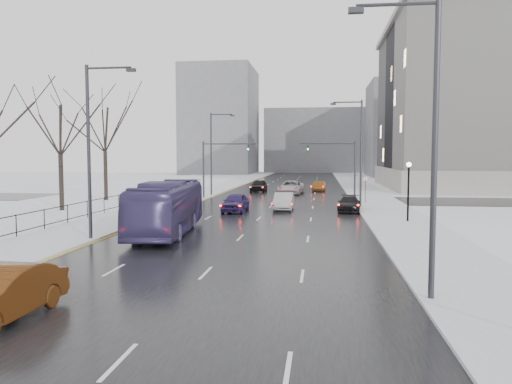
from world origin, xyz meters
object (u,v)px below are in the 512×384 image
at_px(mast_signal_left, 213,163).
at_px(no_uturn_sign, 366,181).
at_px(tree_park_d, 62,211).
at_px(streetlight_l_far, 213,150).
at_px(sedan_right_near, 284,201).
at_px(tree_park_e, 106,201).
at_px(mast_signal_right, 345,163).
at_px(sedan_center_near, 235,202).
at_px(sedan_right_cross, 291,187).
at_px(streetlight_r_mid, 359,148).
at_px(bus, 168,207).
at_px(sedan_right_far, 349,204).
at_px(streetlight_r_near, 428,134).
at_px(lamppost_r_mid, 408,183).
at_px(streetlight_l_near, 92,143).
at_px(sedan_right_distant, 319,186).
at_px(sedan_center_far, 259,186).

xyz_separation_m(mast_signal_left, no_uturn_sign, (16.53, -4.00, -1.81)).
xyz_separation_m(tree_park_d, streetlight_l_far, (9.63, 18.00, 5.62)).
distance_m(mast_signal_left, sedan_right_near, 14.21).
xyz_separation_m(tree_park_e, mast_signal_right, (25.53, 4.00, 4.11)).
distance_m(streetlight_l_far, sedan_center_near, 18.15).
bearing_deg(mast_signal_left, no_uturn_sign, -13.60).
bearing_deg(sedan_right_cross, no_uturn_sign, -49.43).
distance_m(streetlight_r_mid, bus, 21.64).
relative_size(sedan_right_near, sedan_right_cross, 0.78).
relative_size(streetlight_l_far, sedan_right_far, 2.16).
height_order(sedan_center_near, sedan_right_cross, sedan_right_cross).
height_order(tree_park_d, streetlight_r_near, streetlight_r_near).
bearing_deg(streetlight_r_near, sedan_right_far, 92.05).
bearing_deg(tree_park_d, sedan_right_near, 9.78).
xyz_separation_m(streetlight_r_near, lamppost_r_mid, (2.83, 20.00, -2.67)).
bearing_deg(streetlight_r_mid, lamppost_r_mid, -74.18).
xyz_separation_m(streetlight_r_mid, sedan_right_cross, (-7.15, 15.94, -4.74)).
height_order(mast_signal_left, sedan_right_near, mast_signal_left).
relative_size(streetlight_l_near, sedan_center_near, 2.10).
xyz_separation_m(streetlight_r_near, streetlight_r_mid, (0.00, 30.00, 0.00)).
relative_size(mast_signal_left, sedan_right_near, 1.38).
distance_m(no_uturn_sign, sedan_right_distant, 18.12).
xyz_separation_m(streetlight_l_near, streetlight_l_far, (0.00, 32.00, 0.00)).
relative_size(sedan_center_near, sedan_center_far, 0.97).
xyz_separation_m(tree_park_e, streetlight_l_far, (10.03, 8.00, 5.62)).
bearing_deg(sedan_right_far, sedan_center_far, 120.74).
height_order(sedan_center_near, sedan_right_distant, sedan_center_near).
xyz_separation_m(bus, sedan_right_near, (6.26, 14.19, -0.86)).
distance_m(tree_park_d, sedan_right_far, 25.18).
height_order(streetlight_l_far, sedan_right_far, streetlight_l_far).
xyz_separation_m(bus, sedan_right_far, (12.00, 13.82, -0.96)).
distance_m(tree_park_d, mast_signal_left, 17.96).
xyz_separation_m(no_uturn_sign, sedan_right_cross, (-8.18, 11.94, -1.42)).
relative_size(lamppost_r_mid, sedan_right_far, 0.93).
relative_size(sedan_right_near, sedan_right_distant, 1.15).
bearing_deg(tree_park_d, tree_park_e, 92.29).
xyz_separation_m(lamppost_r_mid, sedan_center_near, (-13.58, 5.40, -2.09)).
xyz_separation_m(streetlight_r_near, sedan_right_far, (-0.97, 26.95, -4.91)).
bearing_deg(sedan_right_far, sedan_right_distant, 101.36).
height_order(tree_park_d, streetlight_r_mid, streetlight_r_mid).
bearing_deg(sedan_right_cross, tree_park_d, -124.46).
bearing_deg(sedan_right_cross, mast_signal_right, -45.40).
bearing_deg(sedan_right_near, sedan_center_far, 102.84).
relative_size(streetlight_l_near, lamppost_r_mid, 2.34).
relative_size(streetlight_r_mid, sedan_right_near, 2.13).
relative_size(tree_park_d, bus, 1.07).
xyz_separation_m(streetlight_l_far, mast_signal_left, (0.84, -4.00, -1.51)).
distance_m(lamppost_r_mid, sedan_right_cross, 27.87).
bearing_deg(mast_signal_right, sedan_right_near, -118.79).
distance_m(sedan_right_cross, sedan_right_far, 19.97).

